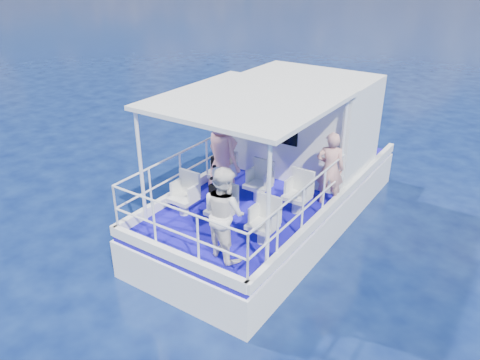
# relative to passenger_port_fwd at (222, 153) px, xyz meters

# --- Properties ---
(ground) EXTENTS (2000.00, 2000.00, 0.00)m
(ground) POSITION_rel_passenger_port_fwd_xyz_m (0.83, -0.12, -1.80)
(ground) COLOR #08133D
(ground) RESTS_ON ground
(hull) EXTENTS (3.00, 7.00, 1.60)m
(hull) POSITION_rel_passenger_port_fwd_xyz_m (0.83, 0.88, -1.80)
(hull) COLOR white
(hull) RESTS_ON ground
(deck) EXTENTS (2.90, 6.90, 0.10)m
(deck) POSITION_rel_passenger_port_fwd_xyz_m (0.83, 0.88, -0.95)
(deck) COLOR #130A90
(deck) RESTS_ON hull
(cabin) EXTENTS (2.85, 2.00, 2.20)m
(cabin) POSITION_rel_passenger_port_fwd_xyz_m (0.83, 2.18, 0.20)
(cabin) COLOR white
(cabin) RESTS_ON deck
(canopy) EXTENTS (3.00, 3.20, 0.08)m
(canopy) POSITION_rel_passenger_port_fwd_xyz_m (0.83, -0.32, 1.34)
(canopy) COLOR white
(canopy) RESTS_ON cabin
(canopy_posts) EXTENTS (2.77, 2.97, 2.20)m
(canopy_posts) POSITION_rel_passenger_port_fwd_xyz_m (0.83, -0.37, 0.20)
(canopy_posts) COLOR white
(canopy_posts) RESTS_ON deck
(railings) EXTENTS (2.84, 3.59, 1.00)m
(railings) POSITION_rel_passenger_port_fwd_xyz_m (0.83, -0.69, -0.40)
(railings) COLOR white
(railings) RESTS_ON deck
(seat_port_fwd) EXTENTS (0.48, 0.46, 0.38)m
(seat_port_fwd) POSITION_rel_passenger_port_fwd_xyz_m (-0.07, 0.08, -0.71)
(seat_port_fwd) COLOR silver
(seat_port_fwd) RESTS_ON deck
(seat_center_fwd) EXTENTS (0.48, 0.46, 0.38)m
(seat_center_fwd) POSITION_rel_passenger_port_fwd_xyz_m (0.83, 0.08, -0.71)
(seat_center_fwd) COLOR silver
(seat_center_fwd) RESTS_ON deck
(seat_stbd_fwd) EXTENTS (0.48, 0.46, 0.38)m
(seat_stbd_fwd) POSITION_rel_passenger_port_fwd_xyz_m (1.73, 0.08, -0.71)
(seat_stbd_fwd) COLOR silver
(seat_stbd_fwd) RESTS_ON deck
(seat_port_aft) EXTENTS (0.48, 0.46, 0.38)m
(seat_port_aft) POSITION_rel_passenger_port_fwd_xyz_m (-0.07, -1.22, -0.71)
(seat_port_aft) COLOR silver
(seat_port_aft) RESTS_ON deck
(seat_center_aft) EXTENTS (0.48, 0.46, 0.38)m
(seat_center_aft) POSITION_rel_passenger_port_fwd_xyz_m (0.83, -1.22, -0.71)
(seat_center_aft) COLOR silver
(seat_center_aft) RESTS_ON deck
(seat_stbd_aft) EXTENTS (0.48, 0.46, 0.38)m
(seat_stbd_aft) POSITION_rel_passenger_port_fwd_xyz_m (1.73, -1.22, -0.71)
(seat_stbd_aft) COLOR silver
(seat_stbd_aft) RESTS_ON deck
(passenger_port_fwd) EXTENTS (0.79, 0.67, 1.80)m
(passenger_port_fwd) POSITION_rel_passenger_port_fwd_xyz_m (0.00, 0.00, 0.00)
(passenger_port_fwd) COLOR pink
(passenger_port_fwd) RESTS_ON deck
(passenger_stbd_fwd) EXTENTS (0.66, 0.55, 1.54)m
(passenger_stbd_fwd) POSITION_rel_passenger_port_fwd_xyz_m (2.08, 0.79, -0.13)
(passenger_stbd_fwd) COLOR #DD988F
(passenger_stbd_fwd) RESTS_ON deck
(passenger_stbd_aft) EXTENTS (0.94, 0.82, 1.63)m
(passenger_stbd_aft) POSITION_rel_passenger_port_fwd_xyz_m (1.39, -1.89, -0.09)
(passenger_stbd_aft) COLOR white
(passenger_stbd_aft) RESTS_ON deck
(backpack_port) EXTENTS (0.30, 0.17, 0.40)m
(backpack_port) POSITION_rel_passenger_port_fwd_xyz_m (-0.10, 0.02, -0.32)
(backpack_port) COLOR black
(backpack_port) RESTS_ON seat_port_fwd
(backpack_center) EXTENTS (0.32, 0.18, 0.49)m
(backpack_center) POSITION_rel_passenger_port_fwd_xyz_m (0.79, -1.22, -0.28)
(backpack_center) COLOR black
(backpack_center) RESTS_ON seat_center_aft
(compact_camera) EXTENTS (0.10, 0.06, 0.06)m
(compact_camera) POSITION_rel_passenger_port_fwd_xyz_m (-0.09, 0.00, -0.09)
(compact_camera) COLOR black
(compact_camera) RESTS_ON backpack_port
(panda) EXTENTS (0.26, 0.21, 0.39)m
(panda) POSITION_rel_passenger_port_fwd_xyz_m (0.80, -1.23, 0.16)
(panda) COLOR white
(panda) RESTS_ON backpack_center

